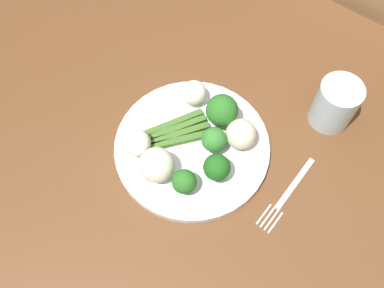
# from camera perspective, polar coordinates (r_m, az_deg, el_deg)

# --- Properties ---
(ground_plane) EXTENTS (6.00, 6.00, 0.02)m
(ground_plane) POSITION_cam_1_polar(r_m,az_deg,el_deg) (1.52, 2.47, -13.86)
(ground_plane) COLOR tan
(dining_table) EXTENTS (1.26, 0.92, 0.76)m
(dining_table) POSITION_cam_1_polar(r_m,az_deg,el_deg) (0.89, 4.09, -4.01)
(dining_table) COLOR brown
(dining_table) RESTS_ON ground_plane
(chair) EXTENTS (0.42, 0.42, 0.87)m
(chair) POSITION_cam_1_polar(r_m,az_deg,el_deg) (1.34, 17.18, 13.60)
(chair) COLOR #9E754C
(chair) RESTS_ON ground_plane
(plate) EXTENTS (0.29, 0.29, 0.01)m
(plate) POSITION_cam_1_polar(r_m,az_deg,el_deg) (0.79, 0.00, -0.42)
(plate) COLOR white
(plate) RESTS_ON dining_table
(asparagus_bundle) EXTENTS (0.11, 0.13, 0.01)m
(asparagus_bundle) POSITION_cam_1_polar(r_m,az_deg,el_deg) (0.79, -2.19, 1.57)
(asparagus_bundle) COLOR #3D6626
(asparagus_bundle) RESTS_ON plate
(broccoli_right) EXTENTS (0.06, 0.06, 0.07)m
(broccoli_right) POSITION_cam_1_polar(r_m,az_deg,el_deg) (0.77, 4.02, 4.47)
(broccoli_right) COLOR #568E33
(broccoli_right) RESTS_ON plate
(broccoli_front) EXTENTS (0.04, 0.04, 0.05)m
(broccoli_front) POSITION_cam_1_polar(r_m,az_deg,el_deg) (0.72, -1.04, -5.08)
(broccoli_front) COLOR #568E33
(broccoli_front) RESTS_ON plate
(broccoli_back_right) EXTENTS (0.05, 0.05, 0.06)m
(broccoli_back_right) POSITION_cam_1_polar(r_m,az_deg,el_deg) (0.73, 3.35, -3.16)
(broccoli_back_right) COLOR #4C7F2B
(broccoli_back_right) RESTS_ON plate
(broccoli_left) EXTENTS (0.05, 0.05, 0.06)m
(broccoli_left) POSITION_cam_1_polar(r_m,az_deg,el_deg) (0.75, 2.96, 0.56)
(broccoli_left) COLOR #609E3D
(broccoli_left) RESTS_ON plate
(cauliflower_near_fork) EXTENTS (0.06, 0.06, 0.06)m
(cauliflower_near_fork) POSITION_cam_1_polar(r_m,az_deg,el_deg) (0.73, -4.76, -2.81)
(cauliflower_near_fork) COLOR white
(cauliflower_near_fork) RESTS_ON plate
(cauliflower_edge) EXTENTS (0.05, 0.05, 0.05)m
(cauliflower_edge) POSITION_cam_1_polar(r_m,az_deg,el_deg) (0.76, -7.35, 0.17)
(cauliflower_edge) COLOR white
(cauliflower_edge) RESTS_ON plate
(cauliflower_mid) EXTENTS (0.05, 0.05, 0.05)m
(cauliflower_mid) POSITION_cam_1_polar(r_m,az_deg,el_deg) (0.81, 0.26, 6.86)
(cauliflower_mid) COLOR white
(cauliflower_mid) RESTS_ON plate
(cauliflower_front_left) EXTENTS (0.06, 0.06, 0.06)m
(cauliflower_front_left) POSITION_cam_1_polar(r_m,az_deg,el_deg) (0.77, 6.58, 1.32)
(cauliflower_front_left) COLOR beige
(cauliflower_front_left) RESTS_ON plate
(fork) EXTENTS (0.03, 0.17, 0.00)m
(fork) POSITION_cam_1_polar(r_m,az_deg,el_deg) (0.78, 12.62, -6.56)
(fork) COLOR silver
(fork) RESTS_ON dining_table
(water_glass) EXTENTS (0.08, 0.08, 0.10)m
(water_glass) POSITION_cam_1_polar(r_m,az_deg,el_deg) (0.83, 18.60, 5.10)
(water_glass) COLOR silver
(water_glass) RESTS_ON dining_table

